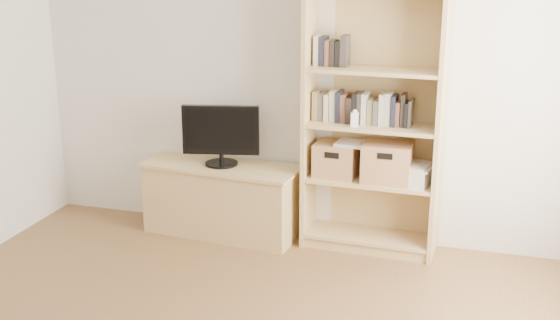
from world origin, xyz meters
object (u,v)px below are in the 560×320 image
at_px(baby_monitor, 355,120).
at_px(basket_right, 387,162).
at_px(laptop, 357,144).
at_px(basket_left, 336,160).
at_px(bookshelf, 373,121).
at_px(television, 221,136).
at_px(tv_stand, 223,201).

height_order(baby_monitor, basket_right, baby_monitor).
xyz_separation_m(baby_monitor, laptop, (0.01, 0.09, -0.21)).
height_order(baby_monitor, laptop, baby_monitor).
bearing_deg(laptop, baby_monitor, -89.37).
relative_size(basket_left, basket_right, 0.88).
bearing_deg(bookshelf, baby_monitor, -135.00).
distance_m(bookshelf, basket_right, 0.33).
relative_size(television, basket_right, 1.69).
height_order(basket_left, basket_right, basket_right).
bearing_deg(basket_right, basket_left, 178.08).
bearing_deg(basket_right, tv_stand, -178.16).
bearing_deg(basket_left, basket_right, 0.88).
distance_m(basket_right, laptop, 0.26).
xyz_separation_m(television, baby_monitor, (1.07, -0.06, 0.22)).
bearing_deg(bookshelf, basket_left, -178.81).
relative_size(baby_monitor, laptop, 0.35).
xyz_separation_m(basket_right, laptop, (-0.23, -0.00, 0.12)).
relative_size(bookshelf, baby_monitor, 19.21).
distance_m(baby_monitor, laptop, 0.23).
distance_m(bookshelf, television, 1.20).
height_order(baby_monitor, basket_left, baby_monitor).
bearing_deg(baby_monitor, tv_stand, 166.70).
height_order(tv_stand, baby_monitor, baby_monitor).
distance_m(tv_stand, basket_left, 1.00).
bearing_deg(basket_left, laptop, -3.27).
bearing_deg(basket_left, tv_stand, -173.75).
bearing_deg(laptop, tv_stand, -172.80).
bearing_deg(tv_stand, baby_monitor, 2.62).
bearing_deg(bookshelf, tv_stand, -175.58).
distance_m(baby_monitor, basket_right, 0.42).
relative_size(television, laptop, 1.99).
bearing_deg(baby_monitor, basket_left, 133.66).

